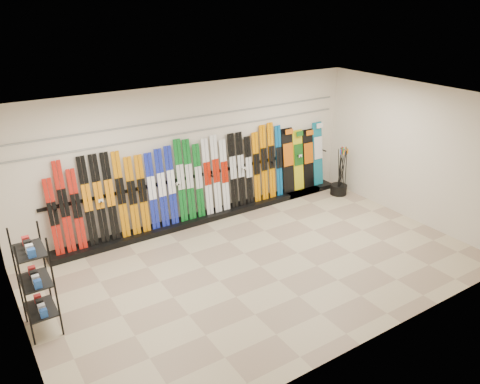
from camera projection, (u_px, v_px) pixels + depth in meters
floor at (261, 266)px, 8.68m from camera, size 8.00×8.00×0.00m
back_wall at (195, 154)px, 10.03m from camera, size 8.00×0.00×8.00m
left_wall at (12, 257)px, 6.10m from camera, size 0.00×5.00×5.00m
right_wall at (413, 153)px, 10.09m from camera, size 0.00×5.00×5.00m
ceiling at (264, 106)px, 7.50m from camera, size 8.00×8.00×0.00m
ski_rack_base at (211, 215)px, 10.53m from camera, size 8.00×0.40×0.12m
skis at (181, 183)px, 9.88m from camera, size 5.38×0.23×1.80m
snowboards at (303, 158)px, 11.61m from camera, size 1.27×0.25×1.60m
accessory_rack at (36, 283)px, 6.76m from camera, size 0.40×0.60×1.63m
pole_bin at (339, 189)px, 11.75m from camera, size 0.41×0.41×0.25m
ski_poles at (341, 171)px, 11.57m from camera, size 0.31×0.35×1.18m
slatwall_rail_0 at (194, 131)px, 9.81m from camera, size 7.60×0.02×0.03m
slatwall_rail_1 at (194, 117)px, 9.70m from camera, size 7.60×0.02×0.03m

